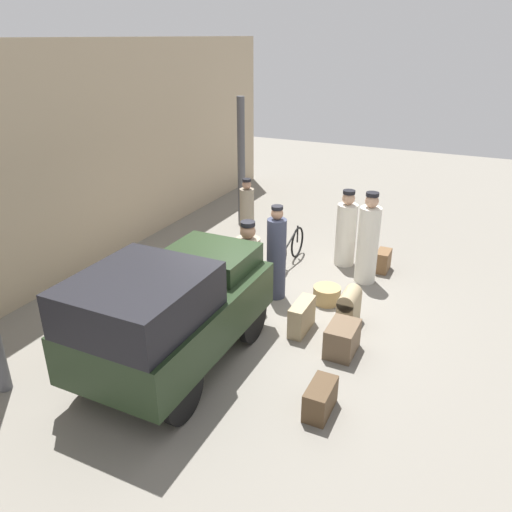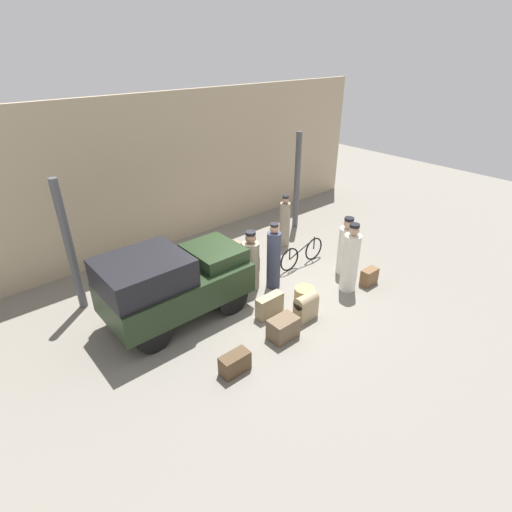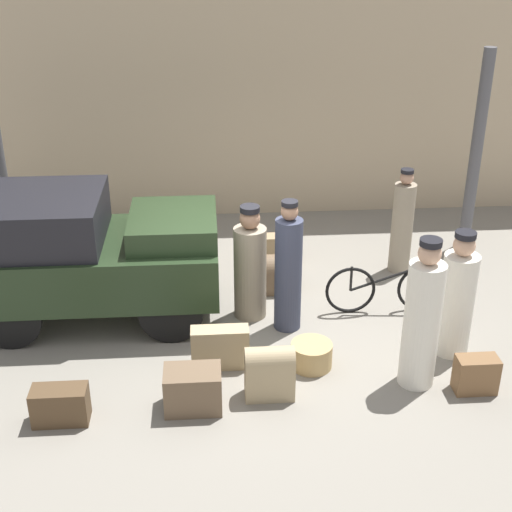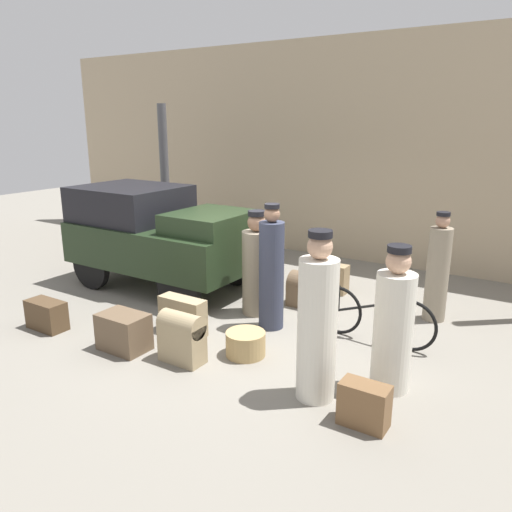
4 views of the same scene
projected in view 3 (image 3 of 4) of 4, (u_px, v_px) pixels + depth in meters
ground_plane at (242, 327)px, 9.51m from camera, size 30.00×30.00×0.00m
station_building_facade at (228, 90)px, 12.20m from camera, size 16.00×0.15×4.50m
canopy_pillar_right at (476, 152)px, 11.15m from camera, size 0.19×0.19×3.22m
truck at (85, 250)px, 9.39m from camera, size 3.25×1.69×1.75m
bicycle at (386, 288)px, 9.74m from camera, size 1.69×0.04×0.73m
wicker_basket at (311, 355)px, 8.63m from camera, size 0.50×0.50×0.31m
conductor_in_dark_uniform at (250, 268)px, 9.50m from camera, size 0.44×0.44×1.60m
porter_standing_middle at (422, 320)px, 8.04m from camera, size 0.42×0.42×1.84m
porter_carrying_trunk at (457, 300)px, 8.67m from camera, size 0.43×0.43×1.64m
porter_lifting_near_truck at (402, 225)px, 10.72m from camera, size 0.32×0.32×1.63m
porter_with_bicycle at (288, 271)px, 9.17m from camera, size 0.35×0.35×1.79m
trunk_large_brown at (476, 374)px, 8.15m from camera, size 0.48×0.26×0.44m
trunk_wicker_pale at (281, 273)px, 10.34m from camera, size 0.50×0.41×0.56m
trunk_umber_medium at (275, 250)px, 11.10m from camera, size 0.73×0.26×0.49m
trunk_barrel_dark at (270, 371)px, 8.00m from camera, size 0.56×0.29×0.64m
suitcase_small_leather at (193, 389)px, 7.86m from camera, size 0.63×0.43×0.48m
suitcase_black_upright at (220, 348)px, 8.58m from camera, size 0.70×0.24×0.52m
suitcase_tan_flat at (60, 405)px, 7.66m from camera, size 0.60×0.30×0.42m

